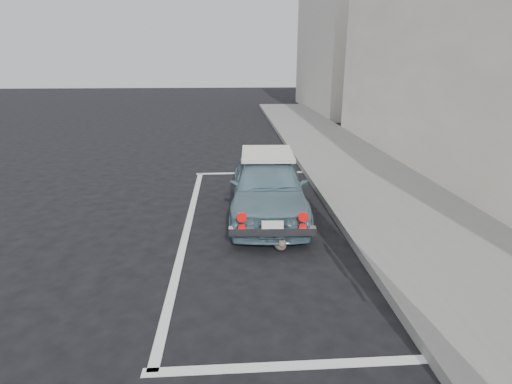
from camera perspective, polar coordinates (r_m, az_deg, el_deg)
ground at (r=4.63m, az=-1.73°, el=-19.71°), size 80.00×80.00×0.00m
sidewalk at (r=7.11m, az=24.51°, el=-6.39°), size 2.80×40.00×0.15m
building_far at (r=24.53m, az=12.29°, el=20.73°), size 3.50×10.00×8.00m
pline_rear at (r=4.29m, az=5.84°, el=-23.43°), size 3.00×0.12×0.01m
pline_front at (r=10.55m, az=-0.34°, el=2.75°), size 3.00×0.12×0.01m
pline_side at (r=7.27m, az=-9.76°, el=-4.96°), size 0.12×7.00×0.01m
retro_coupe at (r=7.59m, az=1.69°, el=1.09°), size 1.57×3.54×1.18m
cat at (r=6.33m, az=3.50°, el=-7.33°), size 0.23×0.46×0.24m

